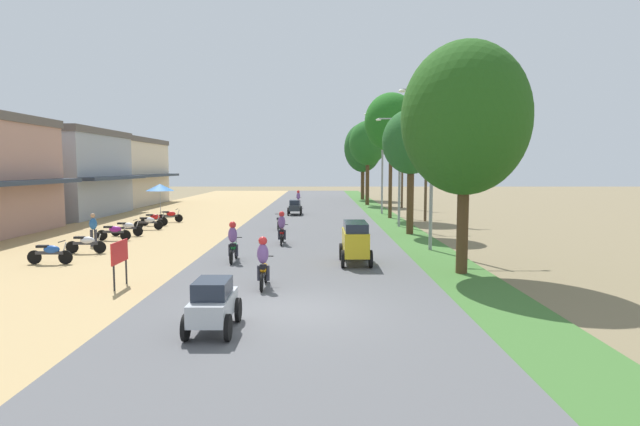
{
  "coord_description": "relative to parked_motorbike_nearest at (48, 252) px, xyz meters",
  "views": [
    {
      "loc": [
        0.65,
        -13.3,
        3.91
      ],
      "look_at": [
        0.73,
        15.89,
        1.27
      ],
      "focal_mm": 28.48,
      "sensor_mm": 36.0,
      "label": 1
    }
  ],
  "objects": [
    {
      "name": "parked_motorbike_fourth",
      "position": [
        -0.08,
        8.28,
        0.0
      ],
      "size": [
        1.8,
        0.54,
        0.94
      ],
      "color": "black",
      "rests_on": "dirt_shoulder"
    },
    {
      "name": "parked_motorbike_fifth",
      "position": [
        0.13,
        11.23,
        0.0
      ],
      "size": [
        1.8,
        0.54,
        0.94
      ],
      "color": "black",
      "rests_on": "dirt_shoulder"
    },
    {
      "name": "streetlamp_mid",
      "position": [
        15.87,
        13.01,
        3.64
      ],
      "size": [
        3.16,
        0.2,
        7.11
      ],
      "color": "gray",
      "rests_on": "median_strip"
    },
    {
      "name": "road_strip",
      "position": [
        10.07,
        -6.62,
        -0.51
      ],
      "size": [
        9.0,
        140.0,
        0.08
      ],
      "primitive_type": "cube",
      "color": "#565659",
      "rests_on": "ground"
    },
    {
      "name": "ground_plane",
      "position": [
        10.07,
        -6.62,
        -0.55
      ],
      "size": [
        180.0,
        180.0,
        0.0
      ],
      "primitive_type": "plane",
      "color": "#7A6B4C"
    },
    {
      "name": "median_tree_second",
      "position": [
        15.93,
        9.28,
        4.76
      ],
      "size": [
        3.3,
        3.3,
        7.16
      ],
      "color": "#4C351E",
      "rests_on": "median_strip"
    },
    {
      "name": "street_signboard",
      "position": [
        4.3,
        -3.88,
        0.55
      ],
      "size": [
        0.06,
        1.3,
        1.5
      ],
      "color": "#262628",
      "rests_on": "dirt_shoulder"
    },
    {
      "name": "parked_motorbike_third",
      "position": [
        -0.13,
        6.58,
        0.0
      ],
      "size": [
        1.8,
        0.54,
        0.94
      ],
      "color": "black",
      "rests_on": "dirt_shoulder"
    },
    {
      "name": "utility_pole_far",
      "position": [
        18.37,
        16.74,
        3.91
      ],
      "size": [
        1.8,
        0.2,
        8.55
      ],
      "color": "brown",
      "rests_on": "ground"
    },
    {
      "name": "utility_pole_near",
      "position": [
        18.61,
        28.79,
        3.79
      ],
      "size": [
        1.8,
        0.2,
        8.32
      ],
      "color": "brown",
      "rests_on": "ground"
    },
    {
      "name": "pedestrian_on_shoulder",
      "position": [
        -0.34,
        4.63,
        0.41
      ],
      "size": [
        0.43,
        0.39,
        1.62
      ],
      "color": "#33333D",
      "rests_on": "dirt_shoulder"
    },
    {
      "name": "median_tree_third",
      "position": [
        16.06,
        18.6,
        6.71
      ],
      "size": [
        3.98,
        3.98,
        9.42
      ],
      "color": "#4C351E",
      "rests_on": "median_strip"
    },
    {
      "name": "motorbike_ahead_third",
      "position": [
        8.82,
        5.17,
        0.3
      ],
      "size": [
        0.54,
        1.8,
        1.66
      ],
      "color": "black",
      "rests_on": "road_strip"
    },
    {
      "name": "vendor_umbrella",
      "position": [
        -2.09,
        20.66,
        1.75
      ],
      "size": [
        2.2,
        2.2,
        2.52
      ],
      "color": "#99999E",
      "rests_on": "dirt_shoulder"
    },
    {
      "name": "motorbike_foreground_rider",
      "position": [
        8.92,
        -4.02,
        0.3
      ],
      "size": [
        0.54,
        1.8,
        1.66
      ],
      "color": "black",
      "rests_on": "road_strip"
    },
    {
      "name": "parked_motorbike_sixth",
      "position": [
        -0.19,
        13.31,
        0.0
      ],
      "size": [
        1.8,
        0.54,
        0.94
      ],
      "color": "black",
      "rests_on": "dirt_shoulder"
    },
    {
      "name": "car_sedan_charcoal",
      "position": [
        8.68,
        21.09,
        0.19
      ],
      "size": [
        1.1,
        2.26,
        1.19
      ],
      "color": "#282D33",
      "rests_on": "road_strip"
    },
    {
      "name": "motorbike_ahead_second",
      "position": [
        7.2,
        0.45,
        0.3
      ],
      "size": [
        0.54,
        1.8,
        1.66
      ],
      "color": "black",
      "rests_on": "road_strip"
    },
    {
      "name": "median_tree_fourth",
      "position": [
        15.58,
        32.13,
        5.78
      ],
      "size": [
        3.79,
        3.79,
        8.58
      ],
      "color": "#4C351E",
      "rests_on": "median_strip"
    },
    {
      "name": "car_hatchback_silver",
      "position": [
        8.22,
        -8.31,
        0.19
      ],
      "size": [
        1.04,
        2.0,
        1.23
      ],
      "color": "#B7BCC1",
      "rests_on": "road_strip"
    },
    {
      "name": "car_van_yellow",
      "position": [
        12.12,
        0.06,
        0.47
      ],
      "size": [
        1.19,
        2.41,
        1.67
      ],
      "color": "gold",
      "rests_on": "road_strip"
    },
    {
      "name": "motorbike_ahead_fifth",
      "position": [
        8.66,
        28.15,
        0.3
      ],
      "size": [
        0.54,
        1.8,
        1.66
      ],
      "color": "black",
      "rests_on": "road_strip"
    },
    {
      "name": "shophouse_far",
      "position": [
        -9.9,
        32.75,
        2.91
      ],
      "size": [
        7.54,
        12.61,
        6.9
      ],
      "color": "beige",
      "rests_on": "ground"
    },
    {
      "name": "parked_motorbike_nearest",
      "position": [
        0.0,
        0.0,
        0.0
      ],
      "size": [
        1.8,
        0.54,
        0.94
      ],
      "color": "black",
      "rests_on": "dirt_shoulder"
    },
    {
      "name": "streetlamp_near",
      "position": [
        15.87,
        3.56,
        3.87
      ],
      "size": [
        3.16,
        0.2,
        7.54
      ],
      "color": "gray",
      "rests_on": "median_strip"
    },
    {
      "name": "median_tree_nearest",
      "position": [
        15.89,
        -1.65,
        5.07
      ],
      "size": [
        4.55,
        4.55,
        8.31
      ],
      "color": "#4C351E",
      "rests_on": "median_strip"
    },
    {
      "name": "parked_motorbike_seventh",
      "position": [
        0.19,
        15.55,
        0.0
      ],
      "size": [
        1.8,
        0.54,
        0.94
      ],
      "color": "black",
      "rests_on": "dirt_shoulder"
    },
    {
      "name": "shophouse_mid",
      "position": [
        -9.9,
        20.31,
        2.91
      ],
      "size": [
        9.01,
        10.47,
        6.9
      ],
      "color": "#999EA8",
      "rests_on": "ground"
    },
    {
      "name": "median_strip",
      "position": [
        15.77,
        -6.62,
        -0.52
      ],
      "size": [
        2.4,
        140.0,
        0.06
      ],
      "primitive_type": "cube",
      "color": "#3D6B2D",
      "rests_on": "ground"
    },
    {
      "name": "parked_motorbike_second",
      "position": [
        0.26,
        2.54,
        0.0
      ],
      "size": [
        1.8,
        0.54,
        0.94
      ],
      "color": "black",
      "rests_on": "dirt_shoulder"
    },
    {
      "name": "median_tree_fifth",
      "position": [
        15.83,
        40.91,
        5.64
      ],
      "size": [
        4.45,
        4.45,
        9.05
      ],
      "color": "#4C351E",
      "rests_on": "median_strip"
    },
    {
      "name": "streetlamp_far",
      "position": [
        15.87,
        22.16,
        4.3
      ],
      "size": [
        3.16,
        0.2,
        8.39
      ],
      "color": "gray",
      "rests_on": "median_strip"
    },
    {
      "name": "motorbike_ahead_fourth",
      "position": [
        8.19,
        11.14,
        0.02
      ],
      "size": [
        0.54,
        1.8,
        0.94
      ],
      "color": "black",
      "rests_on": "road_strip"
    }
  ]
}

